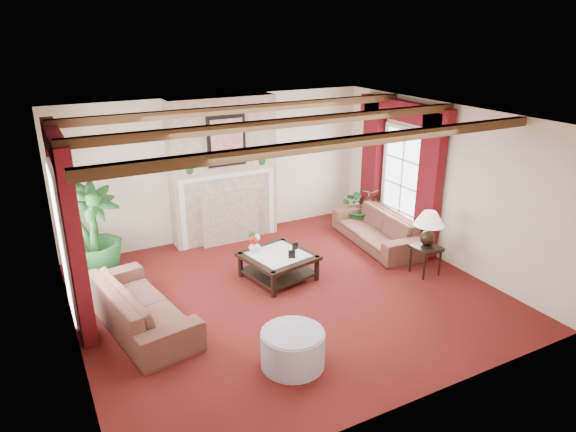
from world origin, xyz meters
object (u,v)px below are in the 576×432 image
sofa_left (139,298)px  coffee_table (278,266)px  potted_palm (95,255)px  ottoman (293,349)px  sofa_right (377,224)px  side_table (425,260)px

sofa_left → coffee_table: sofa_left is taller
potted_palm → sofa_left: bearing=-79.5°
sofa_left → ottoman: bearing=-150.2°
sofa_right → ottoman: 4.01m
sofa_right → side_table: 1.38m
ottoman → side_table: bearing=20.1°
sofa_left → ottoman: sofa_left is taller
sofa_right → ottoman: bearing=-45.5°
coffee_table → side_table: bearing=-35.1°
sofa_left → coffee_table: (2.30, 0.38, -0.22)m
sofa_right → coffee_table: size_ratio=2.11×
coffee_table → sofa_right: bearing=-1.6°
sofa_left → ottoman: (1.43, -1.74, -0.20)m
coffee_table → potted_palm: bearing=142.4°
sofa_right → coffee_table: 2.30m
coffee_table → side_table: 2.43m
sofa_left → sofa_right: 4.62m
coffee_table → side_table: (2.22, -0.98, 0.04)m
potted_palm → ottoman: size_ratio=2.28×
coffee_table → ottoman: size_ratio=1.31×
sofa_left → coffee_table: 2.35m
potted_palm → coffee_table: (2.61, -1.29, -0.24)m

